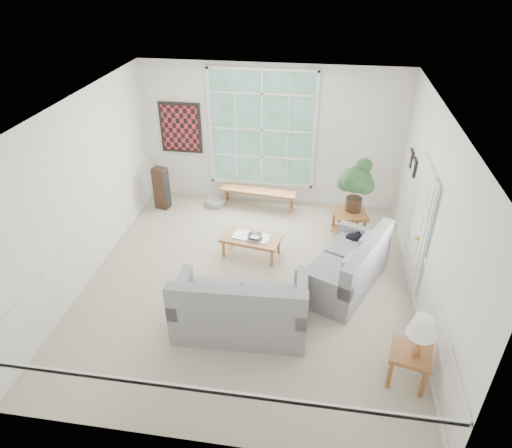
{
  "coord_description": "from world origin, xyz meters",
  "views": [
    {
      "loc": [
        1.06,
        -6.06,
        4.94
      ],
      "look_at": [
        0.1,
        0.2,
        1.05
      ],
      "focal_mm": 32.0,
      "sensor_mm": 36.0,
      "label": 1
    }
  ],
  "objects": [
    {
      "name": "floor",
      "position": [
        0.0,
        0.0,
        -0.01
      ],
      "size": [
        5.5,
        6.0,
        0.01
      ],
      "primitive_type": "cube",
      "color": "#B4A993",
      "rests_on": "ground"
    },
    {
      "name": "cat",
      "position": [
        1.76,
        0.8,
        0.57
      ],
      "size": [
        0.37,
        0.3,
        0.15
      ],
      "primitive_type": "ellipsoid",
      "rotation": [
        0.0,
        0.0,
        -0.27
      ],
      "color": "black",
      "rests_on": "loveseat_right"
    },
    {
      "name": "pewter_bowl",
      "position": [
        -0.01,
        0.79,
        0.44
      ],
      "size": [
        0.4,
        0.4,
        0.08
      ],
      "primitive_type": "imported",
      "rotation": [
        0.0,
        0.0,
        -0.25
      ],
      "color": "gray",
      "rests_on": "coffee_table"
    },
    {
      "name": "wall_left",
      "position": [
        -2.75,
        0.0,
        1.5
      ],
      "size": [
        0.02,
        6.0,
        3.0
      ],
      "primitive_type": "cube",
      "color": "white",
      "rests_on": "ground"
    },
    {
      "name": "houseplant",
      "position": [
        1.75,
        1.72,
        1.12
      ],
      "size": [
        0.63,
        0.63,
        1.05
      ],
      "primitive_type": null,
      "rotation": [
        0.0,
        0.0,
        -0.04
      ],
      "color": "#2C542C",
      "rests_on": "end_table"
    },
    {
      "name": "wall_frame_far",
      "position": [
        2.71,
        2.15,
        1.55
      ],
      "size": [
        0.04,
        0.26,
        0.32
      ],
      "primitive_type": "cube",
      "color": "black",
      "rests_on": "wall_right"
    },
    {
      "name": "wall_front",
      "position": [
        0.0,
        -3.0,
        1.5
      ],
      "size": [
        5.5,
        0.02,
        3.0
      ],
      "primitive_type": "cube",
      "color": "white",
      "rests_on": "ground"
    },
    {
      "name": "table_lamp",
      "position": [
        2.44,
        -1.78,
        0.84
      ],
      "size": [
        0.38,
        0.38,
        0.63
      ],
      "primitive_type": null,
      "rotation": [
        0.0,
        0.0,
        0.03
      ],
      "color": "silver",
      "rests_on": "side_table"
    },
    {
      "name": "wall_art",
      "position": [
        -1.95,
        2.95,
        1.6
      ],
      "size": [
        0.9,
        0.06,
        1.1
      ],
      "primitive_type": "cube",
      "color": "maroon",
      "rests_on": "wall_back"
    },
    {
      "name": "wall_right",
      "position": [
        2.75,
        0.0,
        1.5
      ],
      "size": [
        0.02,
        6.0,
        3.0
      ],
      "primitive_type": "cube",
      "color": "white",
      "rests_on": "ground"
    },
    {
      "name": "window_bench",
      "position": [
        -0.23,
        2.65,
        0.19
      ],
      "size": [
        1.69,
        0.51,
        0.39
      ],
      "primitive_type": "cube",
      "rotation": [
        0.0,
        0.0,
        -0.11
      ],
      "color": "#965B2E",
      "rests_on": "floor"
    },
    {
      "name": "coffee_table",
      "position": [
        -0.08,
        0.8,
        0.2
      ],
      "size": [
        1.15,
        0.75,
        0.4
      ],
      "primitive_type": "cube",
      "rotation": [
        0.0,
        0.0,
        -0.17
      ],
      "color": "#965B2E",
      "rests_on": "floor"
    },
    {
      "name": "pet_bed",
      "position": [
        -1.17,
        2.57,
        0.07
      ],
      "size": [
        0.48,
        0.48,
        0.14
      ],
      "primitive_type": "cylinder",
      "rotation": [
        0.0,
        0.0,
        -0.05
      ],
      "color": "gray",
      "rests_on": "floor"
    },
    {
      "name": "side_table",
      "position": [
        2.4,
        -1.72,
        0.26
      ],
      "size": [
        0.61,
        0.61,
        0.53
      ],
      "primitive_type": "cube",
      "rotation": [
        0.0,
        0.0,
        -0.22
      ],
      "color": "#965B2E",
      "rests_on": "floor"
    },
    {
      "name": "loveseat_right",
      "position": [
        1.59,
        0.18,
        0.49
      ],
      "size": [
        1.59,
        2.02,
        0.97
      ],
      "primitive_type": "cube",
      "rotation": [
        0.0,
        0.0,
        -0.43
      ],
      "color": "gray",
      "rests_on": "floor"
    },
    {
      "name": "end_table",
      "position": [
        1.69,
        1.64,
        0.3
      ],
      "size": [
        0.7,
        0.7,
        0.6
      ],
      "primitive_type": "cube",
      "rotation": [
        0.0,
        0.0,
        0.2
      ],
      "color": "#965B2E",
      "rests_on": "floor"
    },
    {
      "name": "wall_frame_near",
      "position": [
        2.71,
        1.75,
        1.55
      ],
      "size": [
        0.04,
        0.26,
        0.32
      ],
      "primitive_type": "cube",
      "color": "black",
      "rests_on": "wall_right"
    },
    {
      "name": "window_back",
      "position": [
        -0.2,
        2.96,
        1.65
      ],
      "size": [
        2.3,
        0.08,
        2.4
      ],
      "primitive_type": "cube",
      "color": "white",
      "rests_on": "wall_back"
    },
    {
      "name": "entry_door",
      "position": [
        2.71,
        0.6,
        1.05
      ],
      "size": [
        0.08,
        0.9,
        2.1
      ],
      "primitive_type": "cube",
      "color": "white",
      "rests_on": "floor"
    },
    {
      "name": "floor_speaker",
      "position": [
        -2.28,
        2.29,
        0.47
      ],
      "size": [
        0.34,
        0.3,
        0.94
      ],
      "primitive_type": "cube",
      "rotation": [
        0.0,
        0.0,
        -0.27
      ],
      "color": "#362217",
      "rests_on": "floor"
    },
    {
      "name": "ceiling",
      "position": [
        0.0,
        0.0,
        3.0
      ],
      "size": [
        5.5,
        6.0,
        0.02
      ],
      "primitive_type": "cube",
      "color": "white",
      "rests_on": "ground"
    },
    {
      "name": "loveseat_front",
      "position": [
        0.07,
        -1.08,
        0.52
      ],
      "size": [
        1.98,
        1.09,
        1.05
      ],
      "primitive_type": "cube",
      "rotation": [
        0.0,
        0.0,
        0.05
      ],
      "color": "gray",
      "rests_on": "floor"
    },
    {
      "name": "wall_back",
      "position": [
        0.0,
        3.0,
        1.5
      ],
      "size": [
        5.5,
        0.02,
        3.0
      ],
      "primitive_type": "cube",
      "color": "white",
      "rests_on": "ground"
    },
    {
      "name": "door_sidelight",
      "position": [
        2.71,
        -0.03,
        1.15
      ],
      "size": [
        0.08,
        0.26,
        1.9
      ],
      "primitive_type": "cube",
      "color": "white",
      "rests_on": "wall_right"
    }
  ]
}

